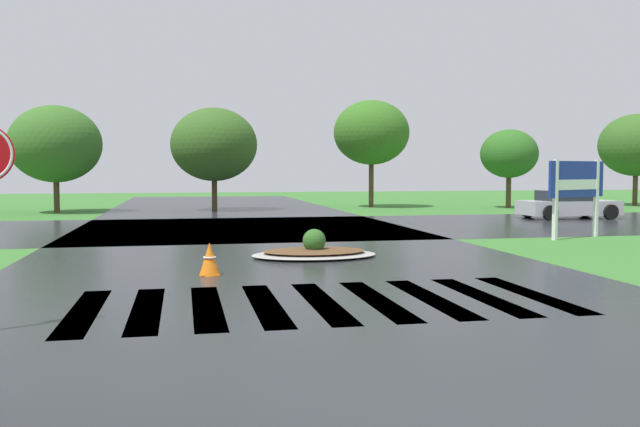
# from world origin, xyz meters

# --- Properties ---
(asphalt_roadway) EXTENTS (11.83, 80.00, 0.01)m
(asphalt_roadway) POSITION_xyz_m (0.00, 10.00, 0.00)
(asphalt_roadway) COLOR #232628
(asphalt_roadway) RESTS_ON ground
(asphalt_cross_road) EXTENTS (90.00, 10.64, 0.01)m
(asphalt_cross_road) POSITION_xyz_m (0.00, 19.88, 0.00)
(asphalt_cross_road) COLOR #232628
(asphalt_cross_road) RESTS_ON ground
(crosswalk_stripes) EXTENTS (7.65, 3.52, 0.01)m
(crosswalk_stripes) POSITION_xyz_m (0.00, 5.75, 0.00)
(crosswalk_stripes) COLOR white
(crosswalk_stripes) RESTS_ON ground
(estate_billboard) EXTENTS (2.47, 1.13, 2.42)m
(estate_billboard) POSITION_xyz_m (9.71, 14.17, 1.68)
(estate_billboard) COLOR white
(estate_billboard) RESTS_ON ground
(median_island) EXTENTS (3.03, 1.99, 0.68)m
(median_island) POSITION_xyz_m (0.95, 11.30, 0.13)
(median_island) COLOR #9E9B93
(median_island) RESTS_ON ground
(car_blue_compact) EXTENTS (4.15, 2.10, 1.22)m
(car_blue_compact) POSITION_xyz_m (14.23, 22.03, 0.57)
(car_blue_compact) COLOR #B7B7BF
(car_blue_compact) RESTS_ON ground
(traffic_cone) EXTENTS (0.42, 0.42, 0.66)m
(traffic_cone) POSITION_xyz_m (-1.64, 8.92, 0.32)
(traffic_cone) COLOR orange
(traffic_cone) RESTS_ON ground
(background_treeline) EXTENTS (42.91, 6.03, 6.03)m
(background_treeline) POSITION_xyz_m (4.03, 31.08, 3.61)
(background_treeline) COLOR #4C3823
(background_treeline) RESTS_ON ground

